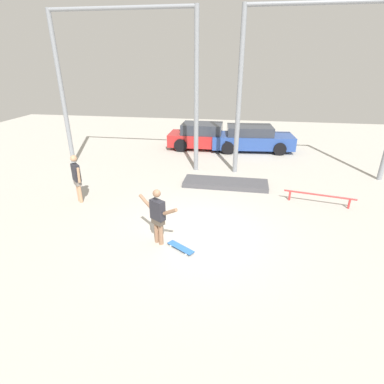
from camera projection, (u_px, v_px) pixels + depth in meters
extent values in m
plane|color=#B2ADA3|center=(198.00, 234.00, 8.60)|extent=(36.00, 36.00, 0.00)
cylinder|color=#8C664C|center=(156.00, 230.00, 8.10)|extent=(0.12, 0.12, 0.75)
cylinder|color=#8C664C|center=(161.00, 232.00, 8.00)|extent=(0.12, 0.12, 0.75)
cube|color=#4C4238|center=(158.00, 221.00, 7.92)|extent=(0.39, 0.34, 0.16)
cube|color=#26262D|center=(158.00, 210.00, 7.79)|extent=(0.45, 0.38, 0.54)
sphere|color=#8C664C|center=(157.00, 193.00, 7.60)|extent=(0.21, 0.21, 0.21)
cylinder|color=#8C664C|center=(146.00, 201.00, 8.02)|extent=(0.45, 0.33, 0.33)
cylinder|color=#8C664C|center=(170.00, 212.00, 7.47)|extent=(0.45, 0.33, 0.33)
cube|color=#2D66B2|center=(181.00, 247.00, 7.88)|extent=(0.81, 0.63, 0.01)
cylinder|color=silver|center=(191.00, 251.00, 7.80)|extent=(0.06, 0.06, 0.05)
cylinder|color=silver|center=(186.00, 255.00, 7.65)|extent=(0.06, 0.06, 0.05)
cylinder|color=silver|center=(176.00, 243.00, 8.14)|extent=(0.06, 0.06, 0.05)
cylinder|color=silver|center=(170.00, 246.00, 8.00)|extent=(0.06, 0.06, 0.05)
cube|color=#47474C|center=(225.00, 183.00, 11.89)|extent=(3.33, 1.12, 0.18)
cylinder|color=red|center=(319.00, 195.00, 10.25)|extent=(2.30, 0.51, 0.06)
cylinder|color=red|center=(290.00, 196.00, 10.62)|extent=(0.07, 0.07, 0.35)
cylinder|color=red|center=(349.00, 204.00, 10.02)|extent=(0.07, 0.07, 0.35)
cylinder|color=gray|center=(62.00, 93.00, 13.20)|extent=(0.20, 0.20, 6.49)
cylinder|color=gray|center=(196.00, 95.00, 12.33)|extent=(0.20, 0.20, 6.49)
cylinder|color=gray|center=(120.00, 8.00, 11.48)|extent=(6.00, 0.16, 0.16)
cylinder|color=gray|center=(239.00, 96.00, 12.08)|extent=(0.20, 0.20, 6.49)
cylinder|color=gray|center=(332.00, 2.00, 10.36)|extent=(6.00, 0.16, 0.16)
cube|color=red|center=(205.00, 139.00, 16.67)|extent=(3.95, 1.67, 0.66)
cube|color=#2D333D|center=(202.00, 128.00, 16.44)|extent=(2.17, 1.54, 0.55)
cylinder|color=black|center=(227.00, 140.00, 17.29)|extent=(0.70, 0.22, 0.70)
cylinder|color=black|center=(226.00, 147.00, 15.83)|extent=(0.70, 0.22, 0.70)
cylinder|color=black|center=(186.00, 138.00, 17.64)|extent=(0.70, 0.22, 0.70)
cylinder|color=black|center=(181.00, 145.00, 16.18)|extent=(0.70, 0.22, 0.70)
cube|color=#284793|center=(252.00, 141.00, 16.37)|extent=(4.48, 2.13, 0.69)
cube|color=#2D333D|center=(250.00, 130.00, 16.14)|extent=(2.52, 1.81, 0.47)
cylinder|color=black|center=(274.00, 141.00, 17.14)|extent=(0.68, 0.28, 0.66)
cylinder|color=black|center=(280.00, 149.00, 15.58)|extent=(0.68, 0.28, 0.66)
cylinder|color=black|center=(227.00, 140.00, 17.31)|extent=(0.68, 0.28, 0.66)
cylinder|color=black|center=(228.00, 148.00, 15.75)|extent=(0.68, 0.28, 0.66)
cylinder|color=tan|center=(80.00, 192.00, 10.36)|extent=(0.12, 0.12, 0.80)
cylinder|color=tan|center=(78.00, 190.00, 10.48)|extent=(0.12, 0.12, 0.80)
cube|color=slate|center=(78.00, 182.00, 10.29)|extent=(0.36, 0.35, 0.18)
cube|color=#26262D|center=(76.00, 173.00, 10.14)|extent=(0.41, 0.40, 0.58)
sphere|color=tan|center=(74.00, 158.00, 9.94)|extent=(0.22, 0.22, 0.22)
cylinder|color=tan|center=(79.00, 175.00, 9.95)|extent=(0.18, 0.17, 0.54)
cylinder|color=tan|center=(73.00, 171.00, 10.35)|extent=(0.18, 0.17, 0.54)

